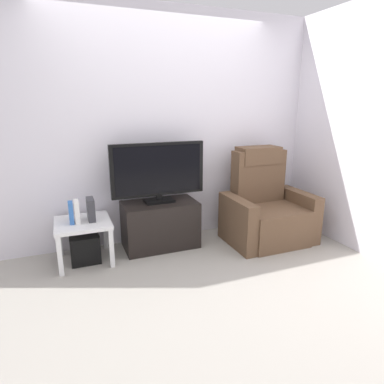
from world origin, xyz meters
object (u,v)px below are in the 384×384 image
(subwoofer_box, at_px, (85,248))
(book_leftmost, at_px, (71,213))
(side_table, at_px, (83,227))
(recliner_armchair, at_px, (266,209))
(game_console, at_px, (91,209))
(book_middle, at_px, (77,212))
(tv_stand, at_px, (160,224))
(television, at_px, (158,171))

(subwoofer_box, height_order, book_leftmost, book_leftmost)
(side_table, height_order, book_leftmost, book_leftmost)
(recliner_armchair, height_order, game_console, recliner_armchair)
(game_console, bearing_deg, book_leftmost, -171.03)
(side_table, bearing_deg, game_console, 6.34)
(book_middle, bearing_deg, side_table, 23.74)
(tv_stand, height_order, subwoofer_box, tv_stand)
(television, distance_m, recliner_armchair, 1.35)
(book_leftmost, height_order, book_middle, book_middle)
(tv_stand, bearing_deg, television, 90.00)
(tv_stand, height_order, game_console, game_console)
(television, distance_m, book_leftmost, 0.99)
(game_console, bearing_deg, subwoofer_box, -173.66)
(side_table, distance_m, subwoofer_box, 0.22)
(television, distance_m, side_table, 0.97)
(side_table, bearing_deg, subwoofer_box, 161.57)
(book_middle, bearing_deg, book_leftmost, 180.00)
(side_table, bearing_deg, book_leftmost, -168.69)
(recliner_armchair, xyz_separation_m, side_table, (-2.05, 0.18, -0.01))
(tv_stand, distance_m, television, 0.61)
(tv_stand, relative_size, game_console, 3.63)
(book_leftmost, bearing_deg, tv_stand, 5.25)
(television, height_order, book_leftmost, television)
(television, height_order, subwoofer_box, television)
(book_leftmost, distance_m, game_console, 0.19)
(book_leftmost, xyz_separation_m, game_console, (0.19, 0.03, 0.00))
(recliner_armchair, height_order, book_middle, recliner_armchair)
(tv_stand, relative_size, book_middle, 3.57)
(recliner_armchair, relative_size, subwoofer_box, 3.75)
(television, xyz_separation_m, recliner_armchair, (1.23, -0.27, -0.50))
(recliner_armchair, xyz_separation_m, book_middle, (-2.10, 0.16, 0.18))
(subwoofer_box, bearing_deg, game_console, 6.34)
(tv_stand, relative_size, side_table, 1.51)
(tv_stand, xyz_separation_m, subwoofer_box, (-0.83, -0.07, -0.12))
(recliner_armchair, distance_m, side_table, 2.06)
(game_console, bearing_deg, recliner_armchair, -5.66)
(tv_stand, bearing_deg, book_leftmost, -174.75)
(side_table, distance_m, book_middle, 0.19)
(subwoofer_box, distance_m, game_console, 0.41)
(recliner_armchair, height_order, subwoofer_box, recliner_armchair)
(tv_stand, height_order, side_table, tv_stand)
(television, distance_m, book_middle, 0.93)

